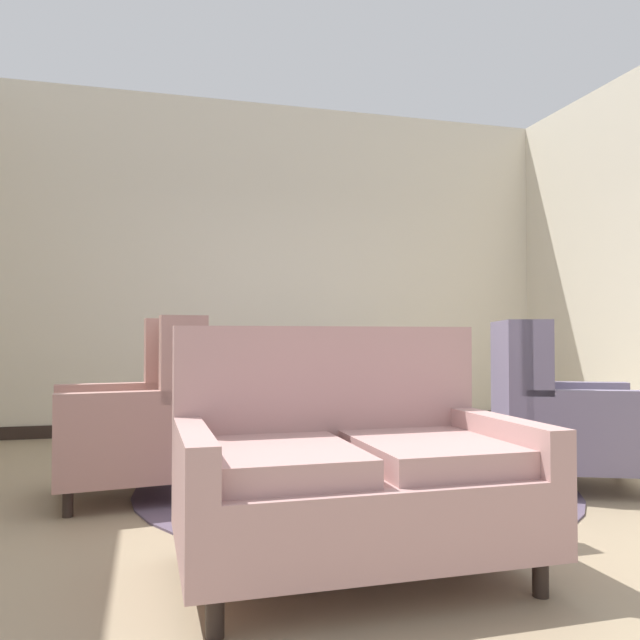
# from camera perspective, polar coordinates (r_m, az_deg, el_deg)

# --- Properties ---
(ground) EXTENTS (8.34, 8.34, 0.00)m
(ground) POSITION_cam_1_polar(r_m,az_deg,el_deg) (3.90, 4.52, -15.62)
(ground) COLOR #9E896B
(wall_back) EXTENTS (6.12, 0.08, 3.37)m
(wall_back) POSITION_cam_1_polar(r_m,az_deg,el_deg) (6.63, -3.98, 4.85)
(wall_back) COLOR beige
(wall_back) RESTS_ON ground
(baseboard_back) EXTENTS (5.96, 0.03, 0.12)m
(baseboard_back) POSITION_cam_1_polar(r_m,az_deg,el_deg) (6.59, -3.91, -9.29)
(baseboard_back) COLOR black
(baseboard_back) RESTS_ON ground
(area_rug) EXTENTS (2.73, 2.73, 0.01)m
(area_rug) POSITION_cam_1_polar(r_m,az_deg,el_deg) (4.18, 3.10, -14.59)
(area_rug) COLOR #5B4C60
(area_rug) RESTS_ON ground
(coffee_table) EXTENTS (0.85, 0.85, 0.50)m
(coffee_table) POSITION_cam_1_polar(r_m,az_deg,el_deg) (4.35, 4.43, -8.72)
(coffee_table) COLOR black
(coffee_table) RESTS_ON ground
(porcelain_vase) EXTENTS (0.19, 0.19, 0.34)m
(porcelain_vase) POSITION_cam_1_polar(r_m,az_deg,el_deg) (4.25, 4.10, -5.70)
(porcelain_vase) COLOR brown
(porcelain_vase) RESTS_ON coffee_table
(settee) EXTENTS (1.39, 0.91, 1.00)m
(settee) POSITION_cam_1_polar(r_m,az_deg,el_deg) (2.66, 2.71, -13.37)
(settee) COLOR tan
(settee) RESTS_ON ground
(armchair_back_corner) EXTENTS (0.94, 0.93, 1.01)m
(armchair_back_corner) POSITION_cam_1_polar(r_m,az_deg,el_deg) (5.51, 0.03, -6.94)
(armchair_back_corner) COLOR slate
(armchair_back_corner) RESTS_ON ground
(armchair_near_window) EXTENTS (1.14, 1.08, 1.05)m
(armchair_near_window) POSITION_cam_1_polar(r_m,az_deg,el_deg) (4.38, 20.65, -8.19)
(armchair_near_window) COLOR slate
(armchair_near_window) RESTS_ON ground
(armchair_far_left) EXTENTS (0.90, 0.87, 1.07)m
(armchair_far_left) POSITION_cam_1_polar(r_m,az_deg,el_deg) (3.99, -15.71, -8.65)
(armchair_far_left) COLOR tan
(armchair_far_left) RESTS_ON ground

